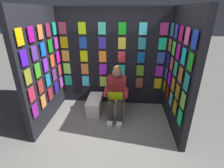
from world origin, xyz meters
TOP-DOWN VIEW (x-y plane):
  - ground_plane at (0.00, 0.00)m, footprint 30.00×30.00m
  - display_wall_back at (0.00, -1.68)m, footprint 2.71×0.14m
  - display_wall_left at (-1.35, -0.82)m, footprint 0.14×1.63m
  - display_wall_right at (1.35, -0.82)m, footprint 0.14×1.63m
  - toilet at (-0.15, -1.21)m, footprint 0.41×0.56m
  - person_reading at (-0.15, -0.98)m, footprint 0.53×0.69m
  - comic_longbox_near at (0.38, -1.15)m, footprint 0.32×0.69m

SIDE VIEW (x-z plane):
  - ground_plane at x=0.00m, z-range 0.00..0.00m
  - comic_longbox_near at x=0.38m, z-range 0.00..0.36m
  - toilet at x=-0.15m, z-range -0.06..0.71m
  - person_reading at x=-0.15m, z-range 0.00..1.20m
  - display_wall_back at x=0.00m, z-range 0.00..2.35m
  - display_wall_left at x=-1.35m, z-range 0.00..2.35m
  - display_wall_right at x=1.35m, z-range 0.00..2.35m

